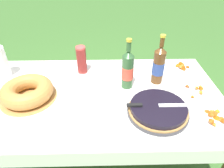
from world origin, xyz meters
TOP-DOWN VIEW (x-y plane):
  - ground_plane at (0.00, 0.00)m, footprint 16.00×16.00m
  - garden_table at (0.00, 0.00)m, footprint 1.72×0.92m
  - tablecloth at (0.00, 0.00)m, footprint 1.73×0.93m
  - berry_tart at (0.40, -0.20)m, footprint 0.36×0.36m
  - serving_knife at (0.37, -0.20)m, footprint 0.38×0.03m
  - bundt_cake at (-0.41, -0.04)m, footprint 0.35×0.35m
  - cup_stack at (-0.09, 0.27)m, footprint 0.07×0.07m
  - cider_bottle_green at (0.24, 0.08)m, footprint 0.08×0.08m
  - cider_bottle_amber at (0.46, 0.13)m, footprint 0.08×0.08m
  - snack_plate_near at (0.71, -0.26)m, footprint 0.22×0.22m
  - snack_plate_left at (0.69, -0.01)m, footprint 0.24×0.24m
  - snack_plate_right at (0.70, 0.32)m, footprint 0.22×0.22m
  - paper_towel_roll at (-0.67, 0.23)m, footprint 0.11×0.11m

SIDE VIEW (x-z plane):
  - ground_plane at x=0.00m, z-range 0.00..0.00m
  - garden_table at x=0.00m, z-range 0.30..1.03m
  - tablecloth at x=0.00m, z-range 0.67..0.77m
  - snack_plate_left at x=0.69m, z-range 0.72..0.77m
  - snack_plate_near at x=0.71m, z-range 0.72..0.78m
  - snack_plate_right at x=0.70m, z-range 0.72..0.78m
  - berry_tart at x=0.40m, z-range 0.74..0.79m
  - bundt_cake at x=-0.41m, z-range 0.74..0.84m
  - serving_knife at x=0.37m, z-range 0.79..0.81m
  - cup_stack at x=-0.09m, z-range 0.74..0.95m
  - paper_towel_roll at x=-0.67m, z-range 0.74..0.97m
  - cider_bottle_green at x=0.24m, z-range 0.70..1.05m
  - cider_bottle_amber at x=0.46m, z-range 0.70..1.05m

